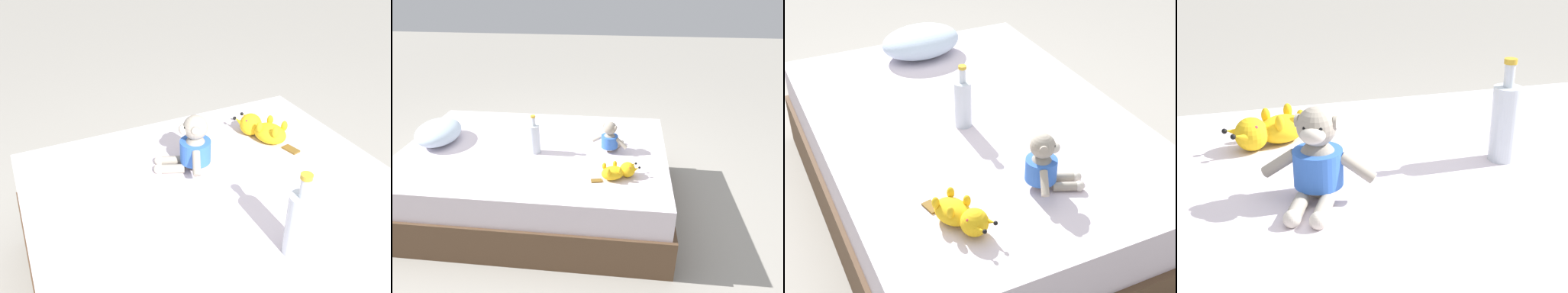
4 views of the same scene
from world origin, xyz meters
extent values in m
cube|color=silver|center=(0.00, 0.00, 0.40)|extent=(1.37, 1.98, 0.21)
ellipsoid|color=#9E9384|center=(0.02, -0.57, 0.58)|extent=(0.14, 0.14, 0.15)
cylinder|color=blue|center=(0.02, -0.57, 0.59)|extent=(0.16, 0.16, 0.09)
sphere|color=#9E9384|center=(0.02, -0.57, 0.69)|extent=(0.10, 0.10, 0.10)
ellipsoid|color=beige|center=(0.06, -0.59, 0.69)|extent=(0.07, 0.07, 0.04)
sphere|color=black|center=(0.06, -0.57, 0.70)|extent=(0.01, 0.01, 0.01)
sphere|color=black|center=(0.05, -0.60, 0.70)|extent=(0.01, 0.01, 0.01)
cylinder|color=#9E9384|center=(0.04, -0.53, 0.70)|extent=(0.03, 0.02, 0.03)
cylinder|color=#9E9384|center=(0.00, -0.61, 0.70)|extent=(0.03, 0.02, 0.03)
cylinder|color=#9E9384|center=(0.06, -0.48, 0.59)|extent=(0.06, 0.10, 0.08)
cylinder|color=#9E9384|center=(-0.02, -0.66, 0.59)|extent=(0.06, 0.10, 0.08)
cylinder|color=#9E9384|center=(0.12, -0.58, 0.52)|extent=(0.11, 0.07, 0.04)
cylinder|color=#9E9384|center=(0.10, -0.63, 0.52)|extent=(0.11, 0.07, 0.04)
sphere|color=beige|center=(0.17, -0.60, 0.52)|extent=(0.04, 0.04, 0.04)
sphere|color=beige|center=(0.14, -0.65, 0.52)|extent=(0.04, 0.04, 0.04)
ellipsoid|color=yellow|center=(-0.36, -0.61, 0.55)|extent=(0.16, 0.18, 0.08)
sphere|color=yellow|center=(-0.32, -0.71, 0.56)|extent=(0.10, 0.10, 0.10)
cone|color=yellow|center=(-0.28, -0.73, 0.57)|extent=(0.05, 0.07, 0.05)
sphere|color=black|center=(-0.27, -0.76, 0.57)|extent=(0.02, 0.02, 0.02)
cone|color=yellow|center=(-0.33, -0.76, 0.57)|extent=(0.05, 0.07, 0.05)
sphere|color=black|center=(-0.32, -0.78, 0.57)|extent=(0.02, 0.02, 0.02)
sphere|color=red|center=(-0.29, -0.69, 0.58)|extent=(0.02, 0.02, 0.02)
sphere|color=red|center=(-0.35, -0.72, 0.58)|extent=(0.02, 0.02, 0.02)
ellipsoid|color=yellow|center=(-0.31, -0.62, 0.59)|extent=(0.04, 0.04, 0.05)
ellipsoid|color=yellow|center=(-0.39, -0.66, 0.59)|extent=(0.04, 0.04, 0.05)
ellipsoid|color=yellow|center=(-0.34, -0.56, 0.59)|extent=(0.04, 0.04, 0.05)
ellipsoid|color=yellow|center=(-0.41, -0.59, 0.59)|extent=(0.04, 0.04, 0.05)
cube|color=brown|center=(-0.41, -0.51, 0.51)|extent=(0.05, 0.08, 0.01)
cylinder|color=silver|center=(-0.06, -0.03, 0.61)|extent=(0.08, 0.08, 0.21)
cylinder|color=silver|center=(-0.06, -0.03, 0.75)|extent=(0.03, 0.03, 0.06)
cylinder|color=gold|center=(-0.06, -0.03, 0.79)|extent=(0.04, 0.04, 0.01)
camera|label=1|loc=(0.61, 0.68, 1.47)|focal=38.43mm
camera|label=2|loc=(-2.30, -0.67, 1.73)|focal=32.29mm
camera|label=3|loc=(-0.96, -2.09, 1.87)|focal=53.69mm
camera|label=4|loc=(1.21, -0.77, 1.15)|focal=50.28mm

